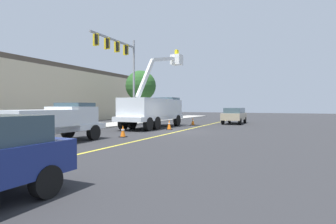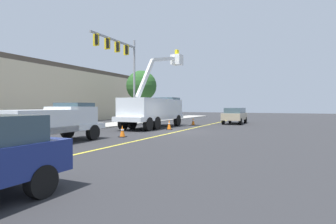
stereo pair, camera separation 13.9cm
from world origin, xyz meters
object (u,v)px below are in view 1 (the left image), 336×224
at_px(passing_minivan, 234,115).
at_px(traffic_cone_mid_front, 123,131).
at_px(traffic_cone_mid_rear, 169,125).
at_px(traffic_cone_trailing, 193,121).
at_px(utility_bucket_truck, 154,109).
at_px(traffic_signal_mast, 122,60).
at_px(service_pickup_truck, 54,121).
at_px(traffic_cone_leading, 42,144).

relative_size(passing_minivan, traffic_cone_mid_front, 6.86).
height_order(traffic_cone_mid_rear, traffic_cone_trailing, traffic_cone_mid_rear).
bearing_deg(traffic_cone_trailing, utility_bucket_truck, 156.40).
bearing_deg(passing_minivan, traffic_cone_mid_rear, 163.49).
distance_m(passing_minivan, traffic_signal_mast, 13.03).
bearing_deg(passing_minivan, traffic_cone_mid_front, 168.84).
bearing_deg(traffic_cone_mid_front, service_pickup_truck, 159.19).
relative_size(utility_bucket_truck, traffic_cone_leading, 11.17).
distance_m(passing_minivan, traffic_cone_trailing, 5.23).
height_order(traffic_cone_leading, traffic_signal_mast, traffic_signal_mast).
relative_size(utility_bucket_truck, traffic_cone_mid_front, 11.67).
distance_m(traffic_cone_mid_rear, traffic_cone_trailing, 5.57).
height_order(service_pickup_truck, traffic_cone_trailing, service_pickup_truck).
bearing_deg(utility_bucket_truck, passing_minivan, -30.39).
bearing_deg(traffic_cone_leading, traffic_cone_trailing, 1.44).
xyz_separation_m(traffic_cone_leading, traffic_signal_mast, (13.87, 6.49, 5.98)).
relative_size(traffic_cone_mid_front, traffic_cone_trailing, 0.96).
xyz_separation_m(utility_bucket_truck, passing_minivan, (8.54, -5.01, -0.64)).
distance_m(utility_bucket_truck, passing_minivan, 9.92).
bearing_deg(service_pickup_truck, traffic_signal_mast, 21.47).
bearing_deg(service_pickup_truck, traffic_cone_leading, -138.34).
xyz_separation_m(passing_minivan, traffic_cone_leading, (-21.44, 2.66, -0.61)).
relative_size(service_pickup_truck, passing_minivan, 1.17).
bearing_deg(traffic_cone_trailing, traffic_cone_mid_rear, -177.82).
distance_m(passing_minivan, traffic_cone_leading, 21.61).
relative_size(utility_bucket_truck, traffic_cone_mid_rear, 10.34).
xyz_separation_m(traffic_cone_leading, traffic_cone_mid_rear, (11.70, 0.22, 0.03)).
xyz_separation_m(traffic_cone_mid_rear, traffic_cone_trailing, (5.57, 0.21, -0.03)).
xyz_separation_m(traffic_cone_mid_front, traffic_cone_mid_rear, (5.82, -0.18, 0.05)).
xyz_separation_m(service_pickup_truck, traffic_signal_mast, (11.79, 4.64, 5.23)).
height_order(passing_minivan, traffic_cone_leading, passing_minivan).
distance_m(utility_bucket_truck, traffic_signal_mast, 6.36).
bearing_deg(traffic_signal_mast, traffic_cone_leading, -154.93).
height_order(passing_minivan, traffic_signal_mast, traffic_signal_mast).
height_order(utility_bucket_truck, service_pickup_truck, utility_bucket_truck).
xyz_separation_m(passing_minivan, traffic_cone_mid_front, (-15.56, 3.07, -0.62)).
bearing_deg(traffic_cone_trailing, service_pickup_truck, 174.67).
relative_size(utility_bucket_truck, traffic_signal_mast, 0.95).
distance_m(traffic_cone_mid_rear, traffic_signal_mast, 8.91).
relative_size(passing_minivan, traffic_cone_trailing, 6.60).
bearing_deg(traffic_cone_trailing, traffic_cone_leading, -178.56).
relative_size(traffic_cone_mid_front, traffic_signal_mast, 0.08).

